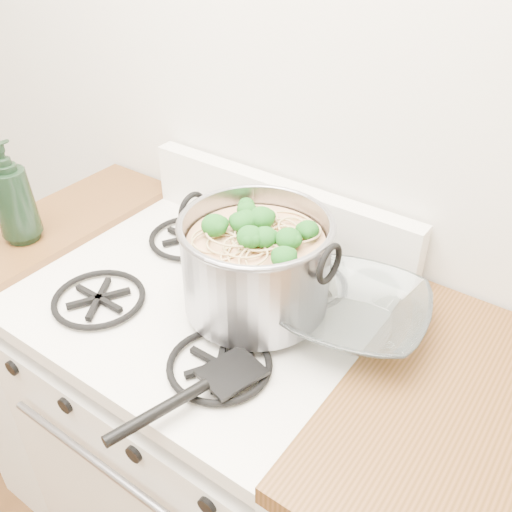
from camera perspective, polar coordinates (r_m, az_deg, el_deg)
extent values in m
plane|color=silver|center=(1.32, 3.49, 19.28)|extent=(3.60, 0.00, 3.60)
cube|color=white|center=(1.64, -4.40, -17.57)|extent=(0.76, 0.65, 0.81)
cube|color=white|center=(1.30, -5.33, -4.71)|extent=(0.76, 0.65, 0.04)
cube|color=black|center=(1.28, -5.41, -3.61)|extent=(0.60, 0.56, 0.02)
cylinder|color=black|center=(1.40, -22.88, -10.05)|extent=(0.04, 0.03, 0.04)
cylinder|color=black|center=(1.28, -18.21, -13.75)|extent=(0.04, 0.03, 0.04)
cylinder|color=black|center=(1.17, -11.77, -18.53)|extent=(0.04, 0.03, 0.04)
cylinder|color=black|center=(1.09, -4.57, -23.32)|extent=(0.04, 0.03, 0.04)
cube|color=silver|center=(1.88, -16.57, -9.08)|extent=(0.25, 0.65, 0.88)
cube|color=#4D3012|center=(1.61, -19.25, 2.83)|extent=(0.25, 0.65, 0.04)
cylinder|color=gray|center=(1.16, 0.00, -0.81)|extent=(0.30, 0.30, 0.20)
torus|color=gray|center=(1.11, 0.00, 3.23)|extent=(0.31, 0.31, 0.01)
torus|color=black|center=(1.21, -6.39, 4.59)|extent=(0.01, 0.08, 0.08)
torus|color=black|center=(1.05, 7.35, -0.78)|extent=(0.01, 0.08, 0.08)
cylinder|color=tan|center=(1.18, 0.00, -1.61)|extent=(0.28, 0.28, 0.16)
sphere|color=#175516|center=(1.12, 0.00, 2.42)|extent=(0.04, 0.04, 0.04)
sphere|color=#175516|center=(1.12, 0.00, 2.42)|extent=(0.04, 0.04, 0.04)
sphere|color=#175516|center=(1.12, 0.00, 2.42)|extent=(0.04, 0.04, 0.04)
sphere|color=#175516|center=(1.12, 0.00, 2.42)|extent=(0.04, 0.04, 0.04)
sphere|color=#175516|center=(1.12, 0.00, 2.42)|extent=(0.04, 0.04, 0.04)
sphere|color=#175516|center=(1.12, 0.00, 2.42)|extent=(0.04, 0.04, 0.04)
sphere|color=#175516|center=(1.12, 0.00, 2.42)|extent=(0.04, 0.04, 0.04)
sphere|color=#175516|center=(1.12, 0.00, 2.42)|extent=(0.04, 0.04, 0.04)
sphere|color=#175516|center=(1.12, 0.00, 2.42)|extent=(0.04, 0.04, 0.04)
sphere|color=#175516|center=(1.12, 0.00, 2.42)|extent=(0.04, 0.04, 0.04)
sphere|color=#175516|center=(1.12, 0.00, 2.42)|extent=(0.04, 0.04, 0.04)
sphere|color=#175516|center=(1.12, 0.00, 2.42)|extent=(0.04, 0.04, 0.04)
imported|color=white|center=(1.17, 9.67, -6.40)|extent=(0.14, 0.14, 0.03)
imported|color=black|center=(1.49, -23.19, 5.87)|extent=(0.13, 0.13, 0.26)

